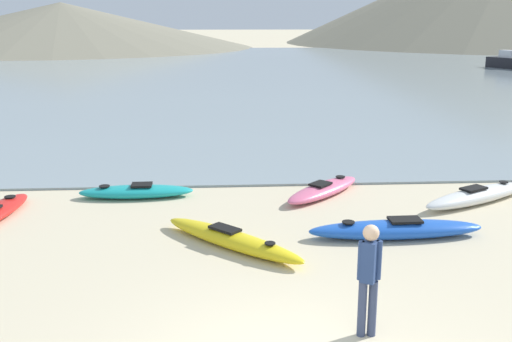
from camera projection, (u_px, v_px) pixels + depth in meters
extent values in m
cube|color=gray|center=(229.00, 70.00, 49.42)|extent=(160.00, 70.00, 0.06)
cone|color=gray|center=(62.00, 25.00, 83.53)|extent=(53.40, 53.40, 6.22)
ellipsoid|color=white|center=(478.00, 196.00, 14.22)|extent=(3.35, 2.23, 0.36)
cube|color=black|center=(474.00, 188.00, 14.08)|extent=(0.72, 0.60, 0.05)
cylinder|color=black|center=(504.00, 182.00, 14.67)|extent=(0.22, 0.22, 0.02)
cylinder|color=black|center=(10.00, 197.00, 13.80)|extent=(0.25, 0.25, 0.02)
ellipsoid|color=yellow|center=(232.00, 239.00, 11.50)|extent=(2.88, 2.86, 0.31)
cube|color=black|center=(225.00, 228.00, 11.56)|extent=(0.67, 0.66, 0.05)
cylinder|color=black|center=(270.00, 243.00, 10.85)|extent=(0.20, 0.20, 0.02)
ellipsoid|color=#E5668C|center=(323.00, 190.00, 14.80)|extent=(2.45, 2.57, 0.31)
cube|color=black|center=(320.00, 184.00, 14.65)|extent=(0.63, 0.64, 0.05)
cylinder|color=black|center=(340.00, 177.00, 15.35)|extent=(0.24, 0.24, 0.02)
ellipsoid|color=teal|center=(136.00, 192.00, 14.65)|extent=(2.79, 0.80, 0.29)
cube|color=black|center=(142.00, 185.00, 14.62)|extent=(0.51, 0.42, 0.05)
cylinder|color=black|center=(104.00, 186.00, 14.55)|extent=(0.26, 0.26, 0.02)
ellipsoid|color=blue|center=(396.00, 229.00, 11.99)|extent=(3.56, 0.80, 0.34)
cube|color=black|center=(405.00, 220.00, 11.95)|extent=(0.65, 0.41, 0.05)
cylinder|color=black|center=(348.00, 222.00, 11.86)|extent=(0.25, 0.25, 0.02)
cylinder|color=#384260|center=(362.00, 309.00, 8.23)|extent=(0.12, 0.12, 0.82)
cylinder|color=#384260|center=(372.00, 308.00, 8.24)|extent=(0.12, 0.12, 0.82)
cube|color=navy|center=(370.00, 261.00, 8.06)|extent=(0.28, 0.29, 0.58)
cylinder|color=navy|center=(361.00, 260.00, 8.05)|extent=(0.09, 0.09, 0.55)
cylinder|color=navy|center=(379.00, 260.00, 8.07)|extent=(0.09, 0.09, 0.55)
sphere|color=tan|center=(371.00, 233.00, 7.96)|extent=(0.22, 0.22, 0.22)
cube|color=black|center=(511.00, 63.00, 50.03)|extent=(2.79, 4.59, 0.88)
cube|color=silver|center=(508.00, 54.00, 50.23)|extent=(1.17, 1.51, 0.62)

